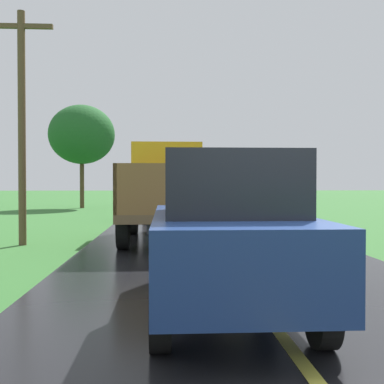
% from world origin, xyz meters
% --- Properties ---
extents(ground_plane, '(200.00, 200.00, 0.00)m').
position_xyz_m(ground_plane, '(0.00, 0.00, 0.00)').
color(ground_plane, '#336B2D').
extents(road_surface, '(6.40, 120.00, 0.08)m').
position_xyz_m(road_surface, '(0.00, 0.00, 0.04)').
color(road_surface, black).
rests_on(road_surface, ground).
extents(centre_line, '(0.14, 108.00, 0.01)m').
position_xyz_m(centre_line, '(0.00, 0.00, 0.08)').
color(centre_line, '#E0D64C').
rests_on(centre_line, road_surface).
extents(banana_truck_near, '(2.38, 5.82, 2.80)m').
position_xyz_m(banana_truck_near, '(-1.17, 9.41, 1.48)').
color(banana_truck_near, '#2D2D30').
rests_on(banana_truck_near, road_surface).
extents(banana_truck_far, '(2.38, 5.82, 2.80)m').
position_xyz_m(banana_truck_far, '(-0.96, 18.48, 1.47)').
color(banana_truck_far, '#2D2D30').
rests_on(banana_truck_far, road_surface).
extents(utility_pole_roadside, '(1.66, 0.20, 6.22)m').
position_xyz_m(utility_pole_roadside, '(-5.01, 8.45, 3.35)').
color(utility_pole_roadside, brown).
rests_on(utility_pole_roadside, ground).
extents(roadside_tree_near_left, '(4.33, 4.33, 6.82)m').
position_xyz_m(roadside_tree_near_left, '(-6.72, 27.19, 4.86)').
color(roadside_tree_near_left, '#4C3823').
rests_on(roadside_tree_near_left, ground).
extents(following_car, '(1.74, 4.10, 1.92)m').
position_xyz_m(following_car, '(-0.48, 1.29, 1.07)').
color(following_car, navy).
rests_on(following_car, road_surface).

